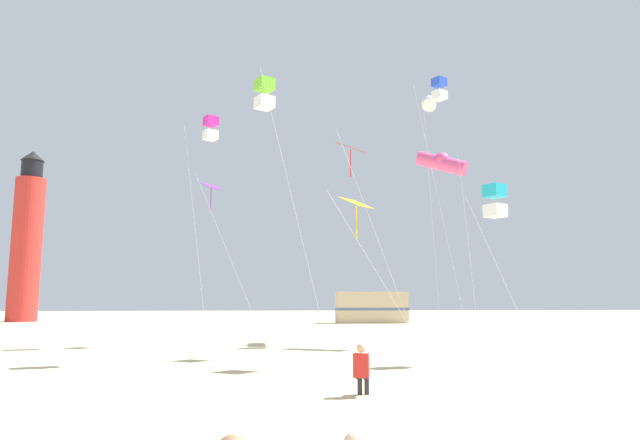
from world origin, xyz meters
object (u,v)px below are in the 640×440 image
at_px(kite_tube_rainbow, 442,163).
at_px(kite_box_lime, 265,94).
at_px(kite_diamond_violet, 212,192).
at_px(kite_diamond_scarlet, 352,155).
at_px(kite_tube_white, 429,105).
at_px(kite_box_cyan, 495,201).
at_px(rv_van_tan, 371,307).
at_px(lighthouse_distant, 27,240).
at_px(kite_box_blue, 439,90).
at_px(kite_box_magenta, 211,129).
at_px(kite_diamond_gold, 357,208).
at_px(kite_flyer_standing, 362,368).

xyz_separation_m(kite_tube_rainbow, kite_box_lime, (-8.39, -5.33, 1.14)).
bearing_deg(kite_diamond_violet, kite_tube_rainbow, -7.93).
distance_m(kite_tube_rainbow, kite_box_lime, 10.01).
bearing_deg(kite_diamond_scarlet, kite_tube_white, 54.51).
distance_m(kite_box_cyan, rv_van_tan, 32.81).
bearing_deg(lighthouse_distant, kite_box_lime, -57.36).
distance_m(kite_tube_white, kite_box_blue, 1.75).
relative_size(kite_tube_rainbow, rv_van_tan, 1.44).
relative_size(kite_box_cyan, kite_box_blue, 0.45).
bearing_deg(kite_diamond_scarlet, kite_box_lime, -160.16).
distance_m(kite_box_cyan, kite_box_lime, 9.23).
bearing_deg(kite_box_blue, kite_diamond_violet, -178.95).
distance_m(kite_box_magenta, kite_diamond_scarlet, 8.65).
relative_size(kite_diamond_scarlet, rv_van_tan, 1.29).
bearing_deg(kite_box_cyan, kite_box_magenta, 142.02).
height_order(kite_diamond_gold, kite_box_blue, kite_box_blue).
bearing_deg(kite_diamond_gold, rv_van_tan, 79.13).
bearing_deg(kite_flyer_standing, kite_box_lime, -56.24).
relative_size(kite_flyer_standing, lighthouse_distant, 0.07).
bearing_deg(rv_van_tan, kite_box_lime, -106.31).
bearing_deg(lighthouse_distant, rv_van_tan, -10.03).
bearing_deg(kite_box_lime, rv_van_tan, 72.92).
height_order(kite_tube_rainbow, kite_box_lime, kite_box_lime).
bearing_deg(rv_van_tan, lighthouse_distant, 170.74).
relative_size(kite_box_cyan, kite_tube_rainbow, 0.65).
bearing_deg(kite_box_magenta, kite_diamond_gold, -57.35).
xyz_separation_m(kite_diamond_gold, kite_box_lime, (-3.10, 2.36, 4.67)).
xyz_separation_m(kite_diamond_scarlet, lighthouse_distant, (-26.96, 35.42, 0.02)).
xyz_separation_m(kite_flyer_standing, kite_diamond_scarlet, (1.13, 8.82, 7.21)).
height_order(kite_diamond_violet, kite_box_lime, kite_box_lime).
xyz_separation_m(kite_tube_rainbow, rv_van_tan, (1.08, 25.51, -7.22)).
distance_m(kite_tube_rainbow, kite_box_magenta, 11.34).
bearing_deg(kite_tube_white, kite_box_blue, -87.29).
bearing_deg(kite_box_blue, kite_tube_white, 92.71).
xyz_separation_m(kite_diamond_scarlet, kite_box_lime, (-3.47, -1.25, 1.93)).
height_order(kite_tube_rainbow, kite_box_magenta, kite_box_magenta).
xyz_separation_m(kite_flyer_standing, kite_box_magenta, (-5.06, 14.29, 9.80)).
bearing_deg(lighthouse_distant, kite_box_blue, -42.40).
bearing_deg(kite_box_lime, kite_diamond_scarlet, 19.84).
distance_m(kite_box_magenta, lighthouse_distant, 36.54).
height_order(kite_box_cyan, kite_box_blue, kite_box_blue).
bearing_deg(kite_box_lime, kite_box_blue, 38.34).
distance_m(kite_box_cyan, kite_box_magenta, 14.49).
distance_m(kite_tube_rainbow, kite_diamond_scarlet, 6.44).
height_order(kite_box_magenta, kite_box_blue, kite_box_blue).
bearing_deg(kite_flyer_standing, lighthouse_distant, -43.17).
distance_m(kite_flyer_standing, kite_box_cyan, 9.54).
bearing_deg(kite_tube_white, kite_diamond_gold, -117.28).
distance_m(kite_flyer_standing, kite_tube_rainbow, 16.34).
distance_m(kite_diamond_scarlet, lighthouse_distant, 44.51).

